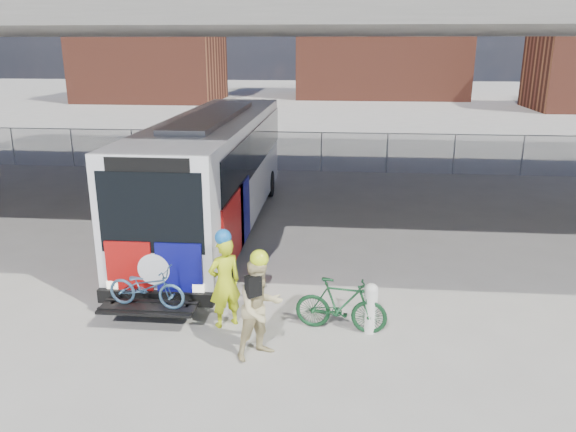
# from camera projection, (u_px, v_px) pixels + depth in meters

# --- Properties ---
(ground) EXTENTS (160.00, 160.00, 0.00)m
(ground) POSITION_uv_depth(u_px,v_px,m) (266.00, 269.00, 14.85)
(ground) COLOR #9E9991
(ground) RESTS_ON ground
(bus) EXTENTS (2.67, 12.95, 3.69)m
(bus) POSITION_uv_depth(u_px,v_px,m) (215.00, 164.00, 17.43)
(bus) COLOR silver
(bus) RESTS_ON ground
(overpass) EXTENTS (40.00, 16.00, 7.95)m
(overpass) POSITION_uv_depth(u_px,v_px,m) (281.00, 14.00, 16.73)
(overpass) COLOR #605E59
(overpass) RESTS_ON ground
(chainlink_fence) EXTENTS (30.00, 0.06, 30.00)m
(chainlink_fence) POSITION_uv_depth(u_px,v_px,m) (300.00, 141.00, 25.85)
(chainlink_fence) COLOR gray
(chainlink_fence) RESTS_ON ground
(brick_buildings) EXTENTS (54.00, 22.00, 12.00)m
(brick_buildings) POSITION_uv_depth(u_px,v_px,m) (338.00, 47.00, 59.04)
(brick_buildings) COLOR brown
(brick_buildings) RESTS_ON ground
(bollard) EXTENTS (0.28, 0.28, 1.08)m
(bollard) POSITION_uv_depth(u_px,v_px,m) (371.00, 306.00, 11.44)
(bollard) COLOR silver
(bollard) RESTS_ON ground
(cyclist_hivis) EXTENTS (0.85, 0.79, 2.13)m
(cyclist_hivis) POSITION_uv_depth(u_px,v_px,m) (225.00, 280.00, 11.58)
(cyclist_hivis) COLOR #C5DA16
(cyclist_hivis) RESTS_ON ground
(cyclist_tan) EXTENTS (1.20, 1.18, 2.15)m
(cyclist_tan) POSITION_uv_depth(u_px,v_px,m) (260.00, 307.00, 10.43)
(cyclist_tan) COLOR #CDBB83
(cyclist_tan) RESTS_ON ground
(bike_parked) EXTENTS (1.97, 0.82, 1.15)m
(bike_parked) POSITION_uv_depth(u_px,v_px,m) (341.00, 305.00, 11.49)
(bike_parked) COLOR #154122
(bike_parked) RESTS_ON ground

